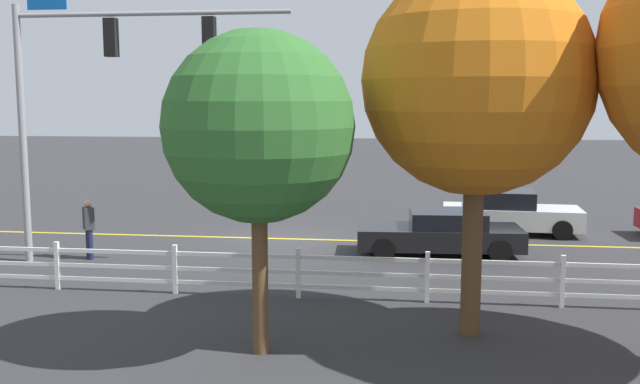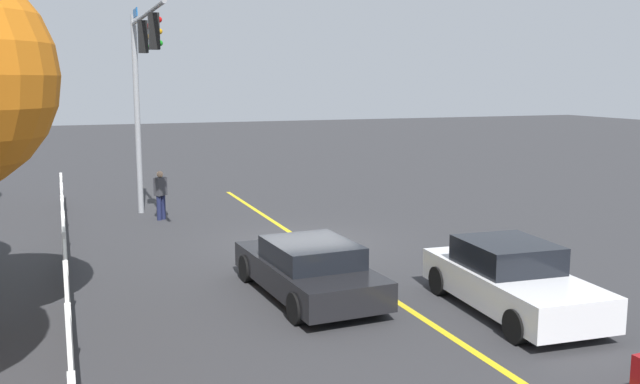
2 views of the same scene
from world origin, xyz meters
The scene contains 9 objects.
ground_plane centered at (0.00, 0.00, 0.00)m, with size 120.00×120.00×0.00m, color #2D2D30.
lane_center_stripe centered at (-4.00, 0.00, 0.00)m, with size 28.00×0.16×0.01m, color gold.
signal_assembly centered at (4.43, 4.02, 5.01)m, with size 7.54×0.37×7.11m.
car_1 centered at (-4.95, 1.67, 0.63)m, with size 4.80×2.21×1.29m.
car_2 centered at (-7.38, -1.90, 0.69)m, with size 4.61×2.16×1.45m.
pedestrian centered at (4.93, 3.51, 0.93)m, with size 0.45×0.48×1.69m.
white_rail_fence centered at (-3.00, 6.69, 0.60)m, with size 26.10×0.10×1.15m.
tree_0 centered at (-1.44, 10.20, 4.00)m, with size 3.32×3.32×5.68m.
tree_3 centered at (-5.21, 8.69, 4.81)m, with size 4.26×4.26×6.96m.
Camera 1 is at (-4.01, 21.99, 4.47)m, focal length 39.39 mm.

